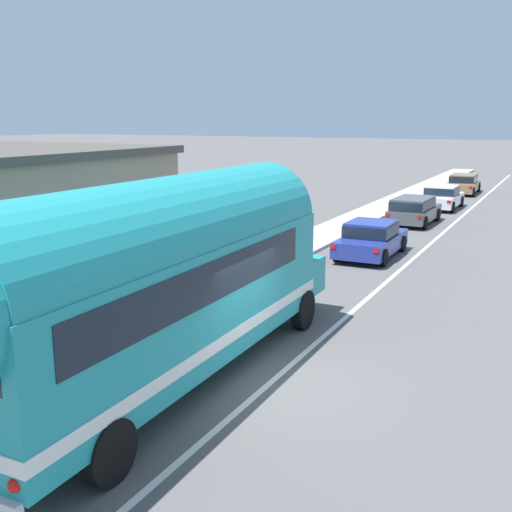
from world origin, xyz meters
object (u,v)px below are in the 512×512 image
Objects in this scene: painted_bus at (152,278)px; car_second at (414,209)px; car_fourth at (463,183)px; car_lead at (371,238)px; car_third at (442,196)px.

painted_bus is 2.79× the size of car_second.
car_second is at bearing 90.04° from painted_bus.
car_fourth is at bearing 89.30° from car_second.
painted_bus is 13.65m from car_lead.
painted_bus reaches higher than car_third.
car_second is 0.90× the size of car_fourth.
painted_bus is at bearing -90.92° from car_lead.
painted_bus is 21.72m from car_second.
painted_bus is 2.50× the size of car_fourth.
car_third is at bearing 90.00° from car_lead.
painted_bus is at bearing -90.26° from car_fourth.
car_lead and car_second have the same top height.
painted_bus reaches higher than car_lead.
car_lead is at bearing -89.86° from car_fourth.
car_fourth is at bearing 89.74° from painted_bus.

